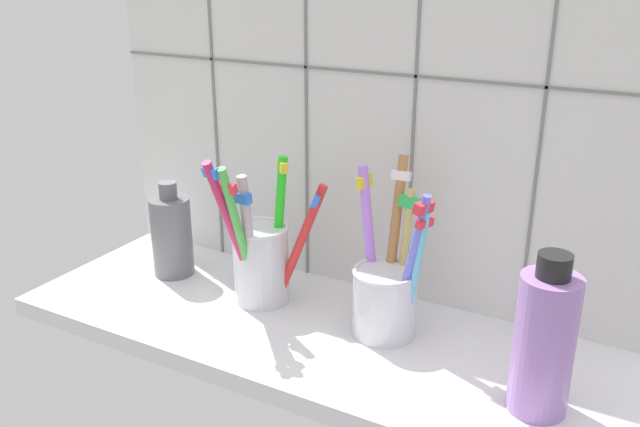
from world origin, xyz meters
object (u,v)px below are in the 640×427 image
object	(u,v)px
toothbrush_cup_right	(386,291)
soap_bottle	(544,341)
ceramic_vase	(172,235)
toothbrush_cup_left	(260,256)

from	to	relation	value
toothbrush_cup_right	soap_bottle	bearing A→B (deg)	-18.09
ceramic_vase	toothbrush_cup_left	bearing A→B (deg)	-3.98
toothbrush_cup_left	soap_bottle	bearing A→B (deg)	-8.55
toothbrush_cup_right	soap_bottle	distance (cm)	17.34
ceramic_vase	soap_bottle	bearing A→B (deg)	-7.19
toothbrush_cup_left	toothbrush_cup_right	distance (cm)	14.79
toothbrush_cup_left	toothbrush_cup_right	world-z (taller)	toothbrush_cup_left
toothbrush_cup_right	ceramic_vase	distance (cm)	28.09
toothbrush_cup_left	ceramic_vase	distance (cm)	13.38
toothbrush_cup_left	soap_bottle	distance (cm)	31.51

